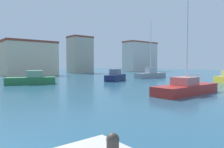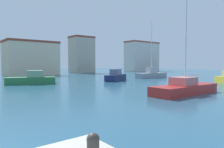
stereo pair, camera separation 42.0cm
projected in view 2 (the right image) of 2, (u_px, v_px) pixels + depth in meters
name	position (u px, v px, depth m)	size (l,w,h in m)	color
water	(82.00, 83.00, 29.69)	(160.00, 160.00, 0.00)	#285670
mooring_bollard	(93.00, 145.00, 3.83)	(0.25, 0.25, 0.49)	#38332D
sailboat_red_far_right	(185.00, 88.00, 18.81)	(7.76, 2.32, 9.93)	#B22823
motorboat_green_center_channel	(32.00, 79.00, 28.07)	(6.63, 4.32, 1.85)	#28703D
sailboat_grey_behind_lamppost	(151.00, 74.00, 40.18)	(6.79, 2.48, 11.09)	gray
motorboat_navy_near_pier	(116.00, 76.00, 33.86)	(5.86, 4.45, 1.91)	#19234C
waterfront_apartments	(31.00, 58.00, 50.10)	(11.92, 7.88, 8.22)	beige
harbor_office	(82.00, 55.00, 63.07)	(6.64, 5.43, 11.07)	#B2A893
yacht_club	(142.00, 57.00, 75.73)	(13.41, 5.52, 10.78)	beige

